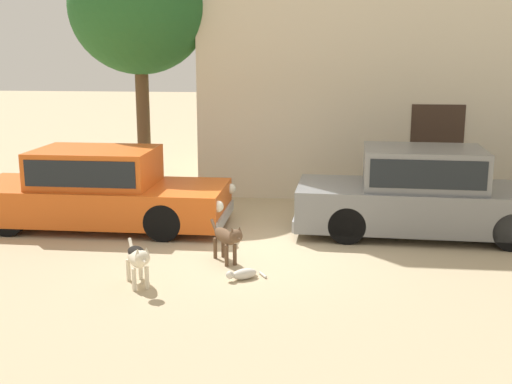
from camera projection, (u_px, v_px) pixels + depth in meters
name	position (u px, v px, depth m)	size (l,w,h in m)	color
ground_plane	(252.00, 247.00, 10.59)	(80.00, 80.00, 0.00)	tan
parked_sedan_nearest	(98.00, 188.00, 11.73)	(4.82, 1.81, 1.45)	#D15619
parked_sedan_second	(424.00, 193.00, 11.19)	(4.63, 1.86, 1.55)	slate
stray_dog_spotted	(138.00, 257.00, 8.76)	(0.57, 0.97, 0.65)	beige
stray_dog_tan	(227.00, 238.00, 9.70)	(0.66, 0.95, 0.65)	brown
stray_cat	(243.00, 274.00, 9.08)	(0.57, 0.43, 0.17)	beige
acacia_tree_left	(139.00, 8.00, 13.90)	(3.09, 2.78, 5.61)	brown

